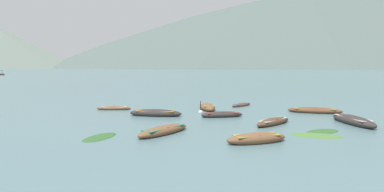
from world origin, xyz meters
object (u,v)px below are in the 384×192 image
(rowboat_3, at_px, (315,111))
(rowboat_9, at_px, (241,105))
(rowboat_2, at_px, (114,108))
(rowboat_4, at_px, (164,130))
(rowboat_6, at_px, (156,113))
(mooring_buoy, at_px, (201,112))
(rowboat_0, at_px, (353,121))
(rowboat_8, at_px, (257,139))
(rowboat_1, at_px, (207,107))
(rowboat_5, at_px, (273,122))
(rowboat_7, at_px, (222,115))

(rowboat_3, xyz_separation_m, rowboat_9, (-4.76, 5.57, -0.06))
(rowboat_2, distance_m, rowboat_3, 17.97)
(rowboat_9, bearing_deg, rowboat_4, -126.36)
(rowboat_4, bearing_deg, rowboat_6, 91.30)
(rowboat_4, relative_size, mooring_buoy, 3.12)
(rowboat_0, relative_size, rowboat_8, 1.32)
(rowboat_0, relative_size, rowboat_4, 1.24)
(mooring_buoy, bearing_deg, rowboat_3, -6.25)
(rowboat_1, relative_size, rowboat_5, 1.07)
(rowboat_6, xyz_separation_m, mooring_buoy, (3.82, 0.61, -0.10))
(rowboat_2, bearing_deg, rowboat_5, -39.46)
(rowboat_7, relative_size, rowboat_9, 1.15)
(rowboat_8, distance_m, mooring_buoy, 10.44)
(rowboat_5, bearing_deg, rowboat_7, 126.06)
(rowboat_0, xyz_separation_m, rowboat_3, (0.30, 5.32, -0.04))
(rowboat_4, distance_m, rowboat_5, 7.86)
(rowboat_3, relative_size, rowboat_6, 1.02)
(rowboat_4, distance_m, rowboat_9, 14.77)
(rowboat_1, distance_m, mooring_buoy, 2.70)
(rowboat_2, distance_m, rowboat_9, 12.57)
(rowboat_0, height_order, mooring_buoy, mooring_buoy)
(rowboat_3, bearing_deg, mooring_buoy, 173.75)
(rowboat_4, height_order, rowboat_6, rowboat_6)
(rowboat_9, bearing_deg, rowboat_5, -96.12)
(rowboat_5, bearing_deg, rowboat_4, -167.27)
(rowboat_2, height_order, rowboat_9, rowboat_2)
(rowboat_2, relative_size, rowboat_3, 0.71)
(rowboat_1, height_order, rowboat_9, rowboat_1)
(rowboat_2, relative_size, rowboat_9, 1.11)
(rowboat_8, bearing_deg, rowboat_4, 147.21)
(rowboat_4, height_order, rowboat_5, rowboat_4)
(rowboat_0, relative_size, rowboat_1, 1.18)
(rowboat_5, relative_size, rowboat_7, 1.08)
(rowboat_7, relative_size, rowboat_8, 0.96)
(rowboat_5, height_order, rowboat_8, rowboat_8)
(rowboat_2, relative_size, rowboat_8, 0.93)
(rowboat_2, xyz_separation_m, rowboat_3, (17.31, -4.83, 0.05))
(rowboat_4, bearing_deg, rowboat_3, 25.09)
(rowboat_2, relative_size, rowboat_5, 0.89)
(rowboat_7, bearing_deg, rowboat_3, 6.24)
(rowboat_5, distance_m, rowboat_6, 9.32)
(rowboat_3, bearing_deg, rowboat_5, -141.84)
(rowboat_3, distance_m, rowboat_9, 7.32)
(rowboat_6, bearing_deg, rowboat_2, 129.76)
(rowboat_1, distance_m, rowboat_4, 10.96)
(rowboat_6, bearing_deg, rowboat_8, -63.90)
(rowboat_6, height_order, rowboat_7, rowboat_6)
(rowboat_2, distance_m, rowboat_4, 11.79)
(rowboat_2, height_order, rowboat_3, rowboat_3)
(rowboat_2, relative_size, rowboat_4, 0.87)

